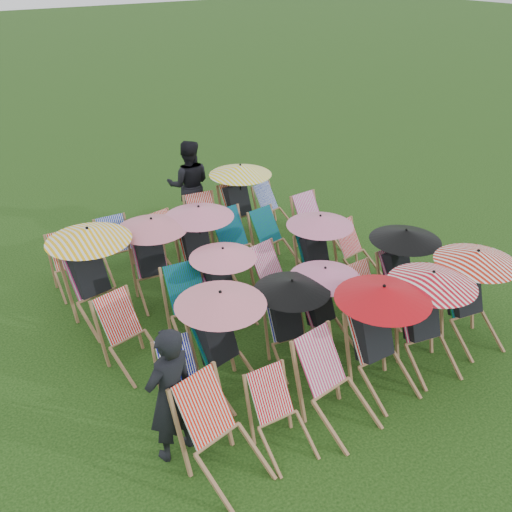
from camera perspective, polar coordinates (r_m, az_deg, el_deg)
ground at (r=8.73m, az=0.36°, el=-5.77°), size 100.00×100.00×0.00m
deckchair_0 at (r=6.14m, az=-3.34°, el=-17.45°), size 0.84×1.05×1.03m
deckchair_1 at (r=6.45m, az=2.57°, el=-15.79°), size 0.60×0.81×0.85m
deckchair_2 at (r=6.74m, az=8.13°, el=-12.71°), size 0.78×1.01×1.03m
deckchair_3 at (r=7.19m, az=12.46°, el=-7.89°), size 1.17×1.22×1.39m
deckchair_4 at (r=7.70m, az=16.89°, el=-6.04°), size 1.13×1.21×1.34m
deckchair_5 at (r=8.39m, az=20.86°, el=-3.70°), size 1.13×1.20×1.34m
deckchair_6 at (r=6.95m, az=-7.24°, el=-12.29°), size 0.62×0.80×0.81m
deckchair_7 at (r=7.03m, az=-3.17°, el=-8.40°), size 1.12×1.21×1.33m
deckchair_8 at (r=7.49m, az=3.55°, el=-6.53°), size 1.00×1.07×1.19m
deckchair_9 at (r=7.86m, az=6.99°, el=-4.97°), size 0.97×1.03×1.15m
deckchair_10 at (r=8.40m, az=11.46°, el=-4.33°), size 0.59×0.82×0.88m
deckchair_11 at (r=8.85m, az=14.64°, el=-1.21°), size 1.06×1.11×1.26m
deckchair_12 at (r=7.68m, az=-12.45°, el=-7.72°), size 0.77×0.96×0.93m
deckchair_13 at (r=8.00m, az=-6.30°, el=-5.21°), size 0.77×0.99×1.00m
deckchair_14 at (r=8.27m, az=-3.02°, el=-2.87°), size 0.98×1.06×1.16m
deckchair_15 at (r=8.76m, az=2.15°, el=-2.19°), size 0.71×0.90×0.89m
deckchair_16 at (r=9.07m, az=6.40°, el=0.34°), size 1.05×1.11×1.25m
deckchair_17 at (r=9.70m, az=10.12°, el=0.51°), size 0.67×0.86×0.87m
deckchair_18 at (r=8.55m, az=-15.86°, el=-1.77°), size 1.22×1.31×1.44m
deckchair_19 at (r=8.92m, az=-10.20°, el=-0.22°), size 1.11×1.18×1.31m
deckchair_20 at (r=9.19m, az=-5.61°, el=1.08°), size 1.12×1.18×1.33m
deckchair_21 at (r=9.59m, az=-1.79°, el=1.16°), size 0.69×0.95×1.02m
deckchair_22 at (r=9.85m, az=1.94°, el=1.64°), size 0.72×0.92×0.92m
deckchair_23 at (r=10.47m, az=6.06°, el=3.25°), size 0.66×0.89×0.94m
deckchair_24 at (r=9.58m, az=-17.98°, el=-0.84°), size 0.62×0.84×0.88m
deckchair_25 at (r=9.83m, az=-13.49°, el=0.68°), size 0.65×0.87×0.90m
deckchair_26 at (r=10.10m, az=-8.49°, el=1.71°), size 0.68×0.84×0.82m
deckchair_27 at (r=10.37m, az=-4.90°, el=3.09°), size 0.75×0.96×0.95m
deckchair_28 at (r=10.74m, az=-1.44°, el=5.59°), size 1.17×1.21×1.38m
deckchair_29 at (r=11.21m, az=1.80°, el=4.84°), size 0.68×0.85×0.82m
person_left at (r=6.17m, az=-8.54°, el=-13.56°), size 0.67×0.51×1.64m
person_rear at (r=11.13m, az=-6.71°, el=7.07°), size 1.07×0.99×1.75m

